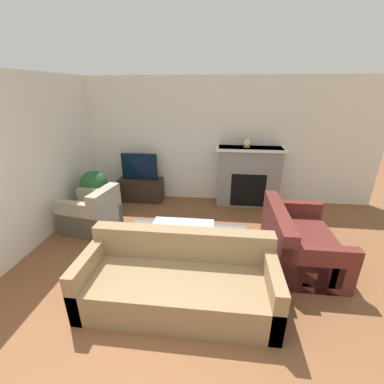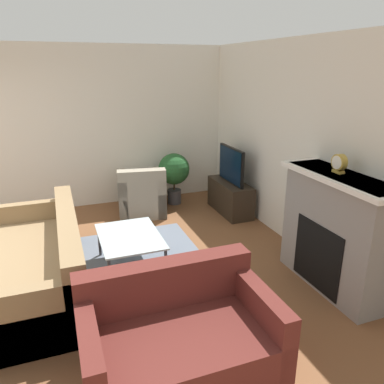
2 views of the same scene
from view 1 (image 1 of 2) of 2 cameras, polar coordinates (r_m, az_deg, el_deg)
The scene contains 12 objects.
wall_back at distance 5.81m, azimuth 0.89°, elevation 11.21°, with size 7.83×0.06×2.70m.
wall_left at distance 4.72m, azimuth -33.49°, elevation 4.97°, with size 0.06×7.36×2.70m.
area_rug at distance 4.23m, azimuth -2.24°, elevation -13.18°, with size 2.18×1.91×0.00m.
fireplace at distance 5.75m, azimuth 12.37°, elevation 3.60°, with size 1.45×0.48×1.29m.
tv_stand at distance 6.07m, azimuth -11.20°, elevation 0.54°, with size 0.99×0.40×0.52m.
tv at distance 5.89m, azimuth -11.61°, elevation 5.57°, with size 0.80×0.06×0.59m.
couch_sectional at distance 3.27m, azimuth -2.93°, elevation -19.22°, with size 2.27×0.94×0.82m.
couch_loveseat at distance 4.24m, azimuth 22.37°, elevation -10.32°, with size 0.94×1.49×0.82m.
armchair_by_window at distance 5.06m, azimuth -21.27°, elevation -4.65°, with size 0.98×0.88×0.82m.
coffee_table at distance 4.03m, azimuth -2.31°, elevation -8.59°, with size 0.98×0.71×0.43m.
potted_plant at distance 5.58m, azimuth -20.92°, elevation 1.19°, with size 0.55×0.55×0.91m.
mantel_clock at distance 5.56m, azimuth 12.12°, elevation 10.75°, with size 0.17×0.07×0.20m.
Camera 1 is at (0.56, -1.29, 2.44)m, focal length 24.00 mm.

